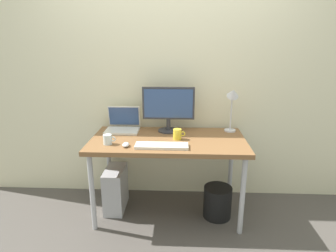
{
  "coord_description": "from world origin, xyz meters",
  "views": [
    {
      "loc": [
        0.11,
        -2.43,
        1.6
      ],
      "look_at": [
        0.0,
        0.0,
        0.87
      ],
      "focal_mm": 30.57,
      "sensor_mm": 36.0,
      "label": 1
    }
  ],
  "objects_px": {
    "desk_lamp": "(233,100)",
    "wastebasket": "(217,202)",
    "monitor": "(168,107)",
    "glass_cup": "(108,139)",
    "keyboard": "(162,146)",
    "mouse": "(126,145)",
    "coffee_mug": "(177,134)",
    "laptop": "(123,124)",
    "desk": "(168,146)",
    "computer_tower": "(116,189)"
  },
  "relations": [
    {
      "from": "laptop",
      "to": "mouse",
      "type": "height_order",
      "value": "laptop"
    },
    {
      "from": "monitor",
      "to": "computer_tower",
      "type": "height_order",
      "value": "monitor"
    },
    {
      "from": "coffee_mug",
      "to": "desk",
      "type": "bearing_deg",
      "value": 174.53
    },
    {
      "from": "keyboard",
      "to": "glass_cup",
      "type": "height_order",
      "value": "glass_cup"
    },
    {
      "from": "keyboard",
      "to": "desk",
      "type": "bearing_deg",
      "value": 78.65
    },
    {
      "from": "desk",
      "to": "computer_tower",
      "type": "xyz_separation_m",
      "value": [
        -0.51,
        0.04,
        -0.47
      ]
    },
    {
      "from": "wastebasket",
      "to": "computer_tower",
      "type": "bearing_deg",
      "value": 174.45
    },
    {
      "from": "desk",
      "to": "desk_lamp",
      "type": "xyz_separation_m",
      "value": [
        0.59,
        0.22,
        0.38
      ]
    },
    {
      "from": "laptop",
      "to": "glass_cup",
      "type": "relative_size",
      "value": 2.96
    },
    {
      "from": "monitor",
      "to": "glass_cup",
      "type": "height_order",
      "value": "monitor"
    },
    {
      "from": "monitor",
      "to": "laptop",
      "type": "distance_m",
      "value": 0.49
    },
    {
      "from": "glass_cup",
      "to": "laptop",
      "type": "bearing_deg",
      "value": 82.65
    },
    {
      "from": "laptop",
      "to": "mouse",
      "type": "relative_size",
      "value": 3.56
    },
    {
      "from": "laptop",
      "to": "wastebasket",
      "type": "xyz_separation_m",
      "value": [
        0.92,
        -0.29,
        -0.66
      ]
    },
    {
      "from": "mouse",
      "to": "desk",
      "type": "bearing_deg",
      "value": 31.96
    },
    {
      "from": "desk_lamp",
      "to": "desk",
      "type": "bearing_deg",
      "value": -159.47
    },
    {
      "from": "monitor",
      "to": "glass_cup",
      "type": "bearing_deg",
      "value": -142.41
    },
    {
      "from": "laptop",
      "to": "glass_cup",
      "type": "bearing_deg",
      "value": -97.35
    },
    {
      "from": "glass_cup",
      "to": "computer_tower",
      "type": "bearing_deg",
      "value": 92.36
    },
    {
      "from": "mouse",
      "to": "coffee_mug",
      "type": "xyz_separation_m",
      "value": [
        0.43,
        0.21,
        0.03
      ]
    },
    {
      "from": "desk_lamp",
      "to": "wastebasket",
      "type": "xyz_separation_m",
      "value": [
        -0.13,
        -0.28,
        -0.92
      ]
    },
    {
      "from": "desk_lamp",
      "to": "glass_cup",
      "type": "relative_size",
      "value": 4.14
    },
    {
      "from": "keyboard",
      "to": "wastebasket",
      "type": "xyz_separation_m",
      "value": [
        0.51,
        0.16,
        -0.61
      ]
    },
    {
      "from": "coffee_mug",
      "to": "glass_cup",
      "type": "height_order",
      "value": "coffee_mug"
    },
    {
      "from": "desk_lamp",
      "to": "computer_tower",
      "type": "distance_m",
      "value": 1.41
    },
    {
      "from": "desk",
      "to": "mouse",
      "type": "xyz_separation_m",
      "value": [
        -0.34,
        -0.21,
        0.08
      ]
    },
    {
      "from": "glass_cup",
      "to": "coffee_mug",
      "type": "bearing_deg",
      "value": 14.67
    },
    {
      "from": "coffee_mug",
      "to": "wastebasket",
      "type": "xyz_separation_m",
      "value": [
        0.38,
        -0.05,
        -0.65
      ]
    },
    {
      "from": "desk_lamp",
      "to": "keyboard",
      "type": "height_order",
      "value": "desk_lamp"
    },
    {
      "from": "keyboard",
      "to": "glass_cup",
      "type": "xyz_separation_m",
      "value": [
        -0.46,
        0.05,
        0.03
      ]
    },
    {
      "from": "laptop",
      "to": "glass_cup",
      "type": "height_order",
      "value": "laptop"
    },
    {
      "from": "laptop",
      "to": "computer_tower",
      "type": "relative_size",
      "value": 0.76
    },
    {
      "from": "wastebasket",
      "to": "keyboard",
      "type": "bearing_deg",
      "value": -162.65
    },
    {
      "from": "laptop",
      "to": "mouse",
      "type": "distance_m",
      "value": 0.47
    },
    {
      "from": "desk_lamp",
      "to": "computer_tower",
      "type": "height_order",
      "value": "desk_lamp"
    },
    {
      "from": "laptop",
      "to": "computer_tower",
      "type": "distance_m",
      "value": 0.63
    },
    {
      "from": "keyboard",
      "to": "mouse",
      "type": "xyz_separation_m",
      "value": [
        -0.3,
        0.0,
        0.01
      ]
    },
    {
      "from": "mouse",
      "to": "glass_cup",
      "type": "distance_m",
      "value": 0.17
    },
    {
      "from": "glass_cup",
      "to": "mouse",
      "type": "bearing_deg",
      "value": -17.43
    },
    {
      "from": "laptop",
      "to": "keyboard",
      "type": "height_order",
      "value": "laptop"
    },
    {
      "from": "keyboard",
      "to": "coffee_mug",
      "type": "xyz_separation_m",
      "value": [
        0.13,
        0.21,
        0.04
      ]
    },
    {
      "from": "glass_cup",
      "to": "desk_lamp",
      "type": "bearing_deg",
      "value": 19.31
    },
    {
      "from": "desk",
      "to": "keyboard",
      "type": "xyz_separation_m",
      "value": [
        -0.04,
        -0.21,
        0.08
      ]
    },
    {
      "from": "desk_lamp",
      "to": "mouse",
      "type": "height_order",
      "value": "desk_lamp"
    },
    {
      "from": "monitor",
      "to": "keyboard",
      "type": "bearing_deg",
      "value": -94.84
    },
    {
      "from": "monitor",
      "to": "coffee_mug",
      "type": "bearing_deg",
      "value": -68.4
    },
    {
      "from": "laptop",
      "to": "keyboard",
      "type": "bearing_deg",
      "value": -47.68
    },
    {
      "from": "desk_lamp",
      "to": "laptop",
      "type": "bearing_deg",
      "value": 179.19
    },
    {
      "from": "keyboard",
      "to": "mouse",
      "type": "bearing_deg",
      "value": 179.96
    },
    {
      "from": "desk",
      "to": "monitor",
      "type": "height_order",
      "value": "monitor"
    }
  ]
}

